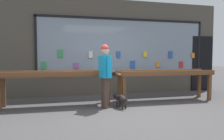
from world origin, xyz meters
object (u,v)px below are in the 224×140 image
object	(u,v)px
display_table_right	(165,76)
small_dog	(120,99)
display_table_left	(56,78)
person_browsing	(105,71)

from	to	relation	value
display_table_right	small_dog	bearing A→B (deg)	-159.32
small_dog	display_table_left	bearing A→B (deg)	53.43
display_table_right	person_browsing	xyz separation A→B (m)	(-1.95, -0.46, 0.20)
display_table_left	small_dog	distance (m)	1.78
display_table_right	person_browsing	bearing A→B (deg)	-166.64
display_table_left	person_browsing	bearing A→B (deg)	-21.19
display_table_right	person_browsing	world-z (taller)	person_browsing
display_table_right	small_dog	world-z (taller)	display_table_right
display_table_right	person_browsing	distance (m)	2.02
display_table_right	small_dog	size ratio (longest dim) A/B	4.85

